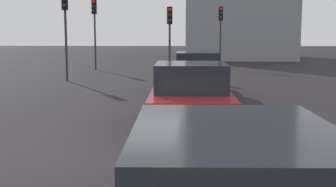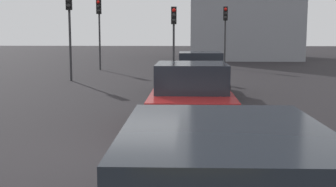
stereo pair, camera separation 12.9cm
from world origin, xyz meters
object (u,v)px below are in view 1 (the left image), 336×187
Objects in this scene: car_black_left_lead at (197,74)px; traffic_light_near_left at (65,16)px; car_red_left_second at (190,98)px; traffic_light_far_right at (94,19)px; traffic_light_far_left at (221,24)px; traffic_light_near_right at (170,26)px.

traffic_light_near_left reaches higher than car_black_left_lead.
car_black_left_lead is 6.23m from car_red_left_second.
traffic_light_far_right is (17.09, 5.79, 2.38)m from car_red_left_second.
car_black_left_lead is 12.68m from traffic_light_far_right.
car_red_left_second is 1.01× the size of traffic_light_near_left.
car_red_left_second is 19.25m from traffic_light_far_left.
car_black_left_lead is 0.98× the size of car_red_left_second.
traffic_light_far_left is at bearing 129.54° from traffic_light_near_left.
car_black_left_lead is at bearing 47.31° from traffic_light_near_left.
traffic_light_near_left is 0.97× the size of traffic_light_far_right.
traffic_light_far_left is at bearing 107.66° from traffic_light_far_right.
car_red_left_second is at bearing -0.09° from traffic_light_near_right.
traffic_light_near_right is at bearing 110.99° from traffic_light_near_left.
traffic_light_near_right is 0.91× the size of traffic_light_far_left.
car_black_left_lead is 7.25m from traffic_light_near_right.
traffic_light_near_right is 6.68m from traffic_light_far_left.
car_black_left_lead is 7.77m from traffic_light_near_left.
traffic_light_near_right is at bearing -26.76° from traffic_light_far_left.
traffic_light_near_right is (6.88, 1.28, 1.88)m from car_black_left_lead.
traffic_light_near_right is at bearing 3.42° from car_red_left_second.
traffic_light_far_left is at bearing 147.87° from traffic_light_near_right.
traffic_light_far_right reaches higher than traffic_light_near_left.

